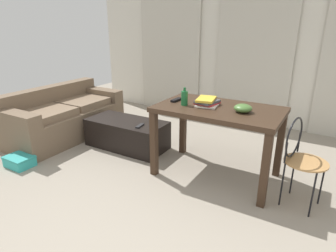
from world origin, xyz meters
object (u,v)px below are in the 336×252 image
Objects in this scene: couch at (63,117)px; shoebox at (20,161)px; bowl at (243,108)px; tv_remote_primary at (140,126)px; book_stack at (207,102)px; coffee_table at (127,134)px; wire_chair at (300,153)px; craft_table at (218,118)px; bottle_near at (184,98)px; tv_remote_on_table at (176,100)px.

couch reaches higher than shoebox.
tv_remote_primary is (-1.31, 0.05, -0.44)m from bowl.
book_stack reaches higher than shoebox.
coffee_table is 6.11× the size of bowl.
couch is 10.64× the size of tv_remote_primary.
shoebox is at bearing -163.08° from wire_chair.
craft_table is (1.34, -0.11, 0.49)m from coffee_table.
shoebox is at bearing -70.75° from couch.
bottle_near is (0.99, -0.21, 0.68)m from coffee_table.
wire_chair is 1.04m from book_stack.
craft_table is at bearing -9.81° from tv_remote_primary.
bowl is at bearing -0.02° from couch.
shoebox is at bearing -154.16° from craft_table.
bowl is at bearing -6.69° from book_stack.
bottle_near is at bearing -1.89° from couch.
wire_chair is 2.79× the size of book_stack.
wire_chair is 0.66m from bowl.
tv_remote_primary is (-1.88, 0.13, -0.13)m from wire_chair.
bottle_near reaches higher than book_stack.
coffee_table is 6.70× the size of tv_remote_primary.
craft_table is 3.94× the size of shoebox.
tv_remote_on_table is 1.03× the size of tv_remote_primary.
craft_table is at bearing 171.74° from bowl.
shoebox is (-2.09, -1.01, -0.61)m from craft_table.
wire_chair is (2.18, -0.23, 0.33)m from coffee_table.
wire_chair is 4.99× the size of tv_remote_on_table.
tv_remote_primary is at bearing 177.84° from bowl.
craft_table is 6.74× the size of bottle_near.
wire_chair is at bearing -1.24° from tv_remote_on_table.
bowl is 1.38m from tv_remote_primary.
coffee_table is (1.09, 0.15, -0.10)m from couch.
coffee_table is 5.69× the size of bottle_near.
book_stack is at bearing 5.29° from tv_remote_on_table.
wire_chair is (0.84, -0.12, -0.16)m from craft_table.
bowl reaches higher than wire_chair.
tv_remote_on_table is 0.67m from tv_remote_primary.
tv_remote_on_table is at bearing 174.89° from wire_chair.
bowl reaches higher than tv_remote_primary.
book_stack is 1.84× the size of tv_remote_primary.
tv_remote_on_table reaches higher than craft_table.
tv_remote_primary is at bearing 176.01° from wire_chair.
bottle_near is at bearing 179.29° from wire_chair.
craft_table reaches higher than tv_remote_primary.
craft_table is at bearing 0.88° from couch.
tv_remote_on_table is at bearing -10.36° from tv_remote_primary.
couch is 2.46m from craft_table.
bottle_near is 0.64× the size of book_stack.
tv_remote_primary is at bearing 170.40° from bottle_near.
coffee_table is at bearing 7.62° from couch.
wire_chair is 4.36× the size of bottle_near.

